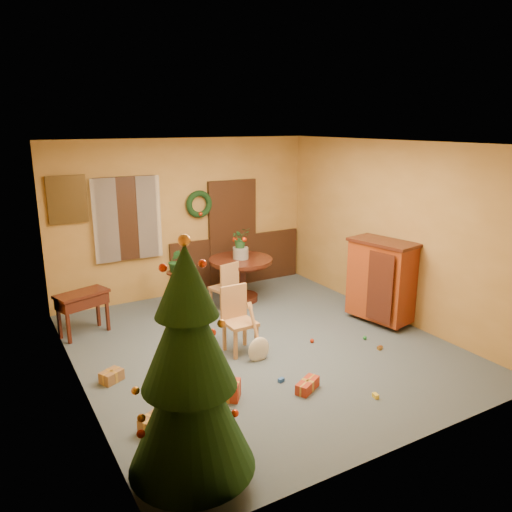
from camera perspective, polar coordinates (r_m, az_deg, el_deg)
room_envelope at (r=9.46m, az=-6.73°, el=2.42°), size 5.50×5.50×5.50m
dining_table at (r=9.05m, az=-1.75°, el=-1.75°), size 1.15×1.15×0.79m
urn at (r=8.95m, az=-1.77°, el=0.34°), size 0.28×0.28×0.21m
centerpiece_plant at (r=8.89m, az=-1.78°, el=2.12°), size 0.33×0.28×0.36m
chair_near at (r=7.10m, az=-2.13°, el=-6.96°), size 0.42×0.42×0.95m
chair_far at (r=8.50m, az=-3.45°, el=-3.41°), size 0.46×0.46×0.89m
guitar at (r=6.85m, az=0.32°, el=-8.95°), size 0.43×0.55×0.75m
plant_stand at (r=8.52m, az=-9.15°, el=-3.63°), size 0.29×0.29×0.75m
stand_plant at (r=8.38m, az=-9.29°, el=-0.55°), size 0.24×0.20×0.38m
christmas_tree at (r=4.37m, az=-7.63°, el=-13.29°), size 1.12×1.12×2.32m
writing_desk at (r=8.04m, az=-19.23°, el=-5.08°), size 0.85×0.61×0.68m
sideboard at (r=8.26m, az=14.12°, el=-2.57°), size 0.75×1.15×1.37m
gift_a at (r=5.69m, az=-11.63°, el=-18.20°), size 0.35×0.32×0.15m
gift_b at (r=6.09m, az=-2.99°, el=-15.05°), size 0.32×0.32×0.23m
gift_c at (r=6.71m, az=-16.17°, el=-13.05°), size 0.32×0.29×0.15m
gift_d at (r=6.31m, az=5.90°, el=-14.48°), size 0.40×0.30×0.13m
toy_a at (r=6.48m, az=2.89°, el=-13.97°), size 0.09×0.07×0.05m
toy_b at (r=7.77m, az=12.33°, el=-9.12°), size 0.06×0.06×0.06m
toy_c at (r=6.31m, az=13.49°, el=-15.27°), size 0.06×0.09×0.05m
toy_d at (r=7.55m, az=6.42°, el=-9.60°), size 0.06×0.06×0.06m
toy_e at (r=7.51m, az=13.97°, el=-10.15°), size 0.09×0.07×0.05m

